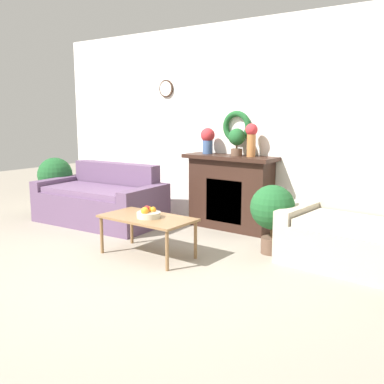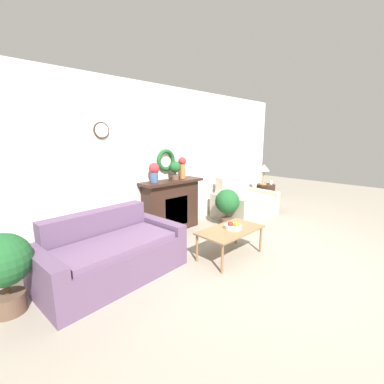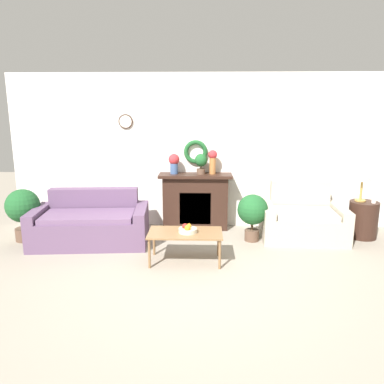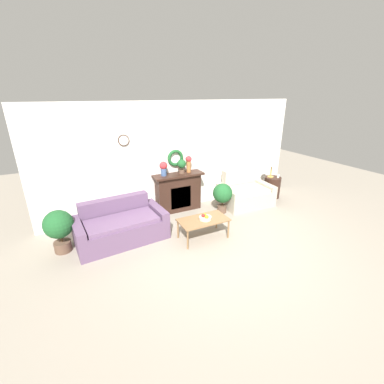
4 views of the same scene
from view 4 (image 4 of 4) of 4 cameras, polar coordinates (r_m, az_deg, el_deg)
The scene contains 15 objects.
ground_plane at distance 5.07m, azimuth 8.95°, elevation -13.42°, with size 16.00×16.00×0.00m, color gray.
wall_back at distance 6.51m, azimuth -3.03°, elevation 7.77°, with size 6.80×0.14×2.70m.
fireplace at distance 6.54m, azimuth -3.05°, elevation 0.01°, with size 1.27×0.41×0.98m.
couch_left at distance 5.51m, azimuth -15.57°, elevation -7.32°, with size 1.85×1.07×0.81m.
loveseat_right at distance 7.13m, azimuth 11.63°, elevation -0.27°, with size 1.37×1.01×0.90m.
coffee_table at distance 5.31m, azimuth 2.52°, elevation -6.48°, with size 1.02×0.55×0.43m.
fruit_bowl at distance 5.27m, azimuth 2.92°, elevation -5.64°, with size 0.25×0.25×0.12m.
side_table_by_loveseat at distance 7.79m, azimuth 17.34°, elevation 1.04°, with size 0.46×0.46×0.61m.
table_lamp at distance 7.58m, azimuth 17.35°, elevation 6.09°, with size 0.28×0.28×0.51m.
mug at distance 7.70m, azimuth 18.59°, elevation 3.40°, with size 0.07×0.07×0.09m.
vase_on_mantel_left at distance 6.20m, azimuth -6.35°, elevation 5.40°, with size 0.19×0.19×0.35m.
vase_on_mantel_right at distance 6.44m, azimuth -0.76°, elevation 6.53°, with size 0.16×0.16×0.42m.
potted_plant_on_mantel at distance 6.35m, azimuth -2.32°, elevation 6.00°, with size 0.22×0.22×0.35m.
potted_plant_floor_by_couch at distance 5.42m, azimuth -27.48°, elevation -6.89°, with size 0.54×0.54×0.85m.
potted_plant_floor_by_loveseat at distance 6.45m, azimuth 6.80°, elevation -0.52°, with size 0.49×0.49×0.77m.
Camera 4 is at (-2.53, -3.34, 2.85)m, focal length 24.00 mm.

